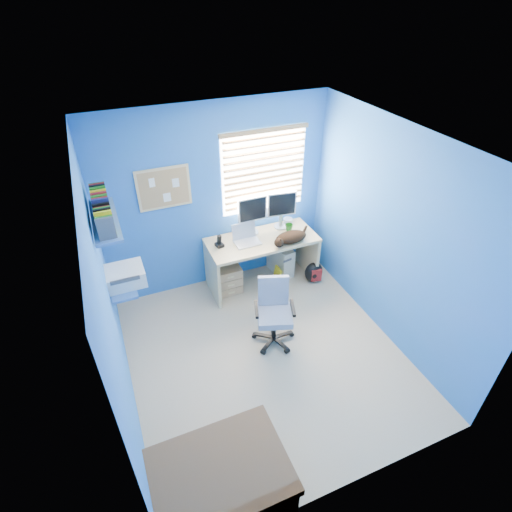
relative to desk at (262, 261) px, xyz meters
name	(u,v)px	position (x,y,z in m)	size (l,w,h in m)	color
floor	(266,355)	(-0.49, -1.26, -0.37)	(3.00, 3.20, 0.00)	#BCA691
ceiling	(270,146)	(-0.49, -1.26, 2.13)	(3.00, 3.20, 0.00)	white
wall_back	(217,200)	(-0.49, 0.34, 0.88)	(3.00, 0.01, 2.50)	blue
wall_front	(362,400)	(-0.49, -2.86, 0.88)	(3.00, 0.01, 2.50)	blue
wall_left	(110,310)	(-1.99, -1.26, 0.88)	(0.01, 3.20, 2.50)	blue
wall_right	(391,238)	(1.01, -1.26, 0.88)	(0.01, 3.20, 2.50)	blue
desk	(262,261)	(0.00, 0.00, 0.00)	(1.48, 0.65, 0.74)	tan
laptop	(247,236)	(-0.22, -0.01, 0.48)	(0.33, 0.26, 0.22)	silver
monitor_left	(252,215)	(-0.06, 0.20, 0.64)	(0.40, 0.12, 0.54)	silver
monitor_right	(281,210)	(0.36, 0.18, 0.64)	(0.40, 0.12, 0.54)	silver
phone	(219,241)	(-0.58, 0.06, 0.45)	(0.09, 0.11, 0.17)	black
mug	(289,227)	(0.43, 0.06, 0.42)	(0.10, 0.09, 0.10)	#186B14
cd_spindle	(288,221)	(0.51, 0.25, 0.41)	(0.13, 0.13, 0.07)	silver
cat	(291,237)	(0.32, -0.21, 0.45)	(0.43, 0.23, 0.15)	black
tower_pc	(280,259)	(0.35, 0.12, -0.14)	(0.19, 0.44, 0.45)	beige
drawer_boxes	(228,279)	(-0.50, 0.01, -0.17)	(0.35, 0.28, 0.41)	tan
yellow_book	(277,275)	(0.21, -0.08, -0.25)	(0.03, 0.17, 0.24)	yellow
backpack	(314,272)	(0.70, -0.26, -0.21)	(0.27, 0.20, 0.31)	black
bed_corner	(221,485)	(-1.46, -2.55, -0.12)	(1.04, 0.74, 0.50)	brown
office_chair	(274,320)	(-0.30, -1.05, -0.06)	(0.61, 0.61, 0.83)	black
window_blinds	(264,172)	(0.16, 0.31, 1.18)	(1.15, 0.05, 1.10)	white
corkboard	(164,188)	(-1.14, 0.33, 1.18)	(0.64, 0.02, 0.52)	tan
wall_shelves	(113,245)	(-1.84, -0.51, 1.06)	(0.42, 0.90, 1.05)	#406DB0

